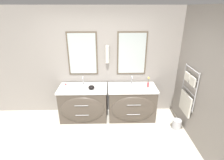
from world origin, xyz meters
The scene contains 11 objects.
ground_plane centered at (0.00, 0.00, 0.00)m, with size 16.00×16.00×0.00m, color beige.
wall_back centered at (0.01, 1.68, 1.31)m, with size 5.59×0.16×2.60m.
wall_right centered at (2.02, 0.75, 1.29)m, with size 0.13×3.48×2.60m.
vanity_left centered at (-0.32, 1.28, 0.41)m, with size 1.13×0.67×0.82m.
vanity_right centered at (0.84, 1.28, 0.41)m, with size 1.13×0.67×0.82m.
faucet_left centered at (-0.32, 1.46, 0.93)m, with size 0.17×0.13×0.22m.
faucet_right centered at (0.84, 1.46, 0.93)m, with size 0.17×0.13×0.22m.
toiletry_bottle centered at (-0.68, 1.22, 0.89)m, with size 0.06×0.06×0.15m.
amenity_bowl centered at (-0.11, 1.23, 0.86)m, with size 0.15×0.15×0.09m.
flower_vase centered at (1.21, 1.30, 0.92)m, with size 0.05×0.05×0.26m.
waste_bin centered at (1.82, 0.82, 0.12)m, with size 0.20×0.20×0.22m.
Camera 1 is at (0.28, -2.39, 2.56)m, focal length 28.00 mm.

